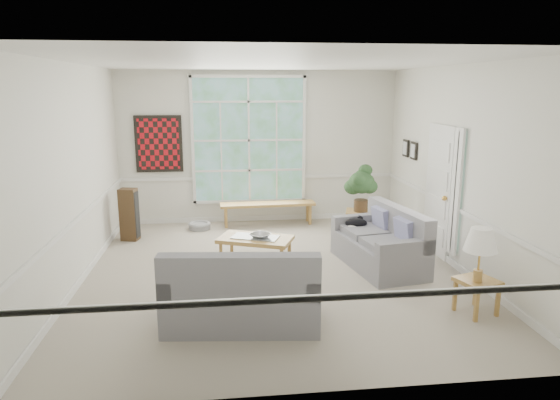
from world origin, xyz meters
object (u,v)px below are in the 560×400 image
object	(u,v)px
loveseat_right	(379,238)
loveseat_front	(242,284)
coffee_table	(255,250)
end_table	(359,223)
side_table	(476,296)

from	to	relation	value
loveseat_right	loveseat_front	distance (m)	2.69
coffee_table	loveseat_front	bearing A→B (deg)	-76.34
loveseat_right	end_table	distance (m)	1.63
loveseat_front	coffee_table	world-z (taller)	loveseat_front
loveseat_right	coffee_table	xyz separation A→B (m)	(-1.85, 0.36, -0.24)
loveseat_front	coffee_table	bearing A→B (deg)	87.75
loveseat_front	side_table	distance (m)	2.82
side_table	end_table	bearing A→B (deg)	99.15
side_table	coffee_table	bearing A→B (deg)	140.41
coffee_table	side_table	size ratio (longest dim) A/B	2.55
loveseat_right	coffee_table	world-z (taller)	loveseat_right
loveseat_right	end_table	bearing A→B (deg)	74.60
loveseat_front	side_table	world-z (taller)	loveseat_front
coffee_table	end_table	size ratio (longest dim) A/B	2.36
end_table	side_table	size ratio (longest dim) A/B	1.08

